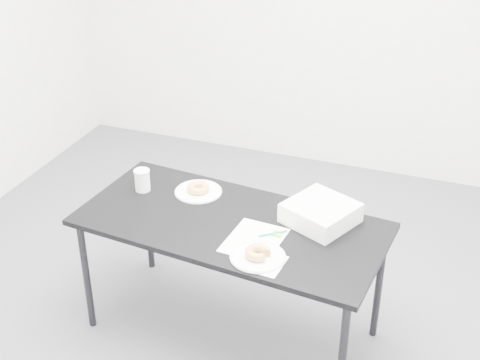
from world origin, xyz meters
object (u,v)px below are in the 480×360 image
(plate_far, at_px, (198,192))
(bakery_box, at_px, (321,213))
(scorecard, at_px, (254,240))
(pen, at_px, (273,234))
(donut_far, at_px, (198,188))
(plate_near, at_px, (258,257))
(donut_near, at_px, (258,252))
(coffee_cup, at_px, (142,180))
(table, at_px, (231,231))

(plate_far, height_order, bakery_box, bakery_box)
(scorecard, relative_size, pen, 2.15)
(plate_far, relative_size, donut_far, 2.13)
(donut_far, bearing_deg, plate_near, -42.64)
(donut_near, bearing_deg, scorecard, 115.73)
(pen, bearing_deg, donut_far, 114.63)
(plate_near, relative_size, coffee_cup, 2.13)
(plate_near, distance_m, coffee_cup, 0.86)
(pen, height_order, plate_near, pen)
(donut_near, xyz_separation_m, plate_far, (-0.49, 0.45, -0.03))
(table, bearing_deg, donut_far, 147.12)
(donut_far, xyz_separation_m, bakery_box, (0.68, -0.06, 0.02))
(coffee_cup, bearing_deg, pen, -12.19)
(plate_near, bearing_deg, donut_near, 0.00)
(plate_far, distance_m, bakery_box, 0.68)
(scorecard, xyz_separation_m, plate_near, (0.06, -0.13, 0.01))
(pen, relative_size, plate_far, 0.58)
(scorecard, bearing_deg, plate_near, -59.90)
(donut_far, relative_size, coffee_cup, 0.98)
(pen, bearing_deg, donut_near, -130.27)
(pen, relative_size, donut_far, 1.24)
(scorecard, bearing_deg, pen, 51.98)
(table, distance_m, plate_near, 0.33)
(bakery_box, bearing_deg, plate_near, -91.26)
(donut_near, bearing_deg, donut_far, 137.36)
(scorecard, bearing_deg, table, 149.64)
(plate_near, bearing_deg, coffee_cup, 154.51)
(pen, relative_size, coffee_cup, 1.21)
(donut_near, bearing_deg, table, 132.98)
(plate_far, xyz_separation_m, bakery_box, (0.68, -0.06, 0.05))
(plate_near, bearing_deg, donut_far, 137.36)
(pen, relative_size, donut_near, 1.21)
(plate_near, bearing_deg, bakery_box, 64.56)
(table, relative_size, bakery_box, 5.25)
(plate_far, xyz_separation_m, coffee_cup, (-0.29, -0.08, 0.06))
(donut_near, bearing_deg, plate_near, 0.00)
(plate_near, height_order, plate_far, plate_near)
(plate_near, bearing_deg, table, 132.98)
(bakery_box, bearing_deg, donut_near, -91.26)
(plate_near, xyz_separation_m, plate_far, (-0.49, 0.45, -0.00))
(pen, xyz_separation_m, bakery_box, (0.18, 0.20, 0.04))
(pen, height_order, plate_far, pen)
(coffee_cup, relative_size, bakery_box, 0.40)
(plate_near, xyz_separation_m, donut_near, (0.00, 0.00, 0.02))
(donut_far, bearing_deg, bakery_box, -4.63)
(table, height_order, bakery_box, bakery_box)
(plate_near, xyz_separation_m, coffee_cup, (-0.78, 0.37, 0.05))
(scorecard, height_order, bakery_box, bakery_box)
(donut_near, xyz_separation_m, donut_far, (-0.49, 0.45, -0.00))
(plate_far, bearing_deg, table, -38.40)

